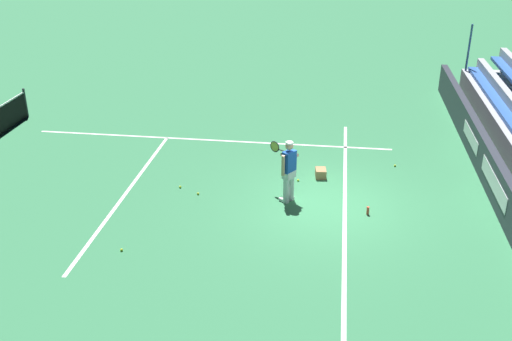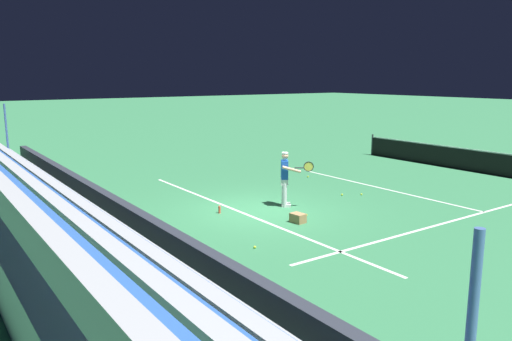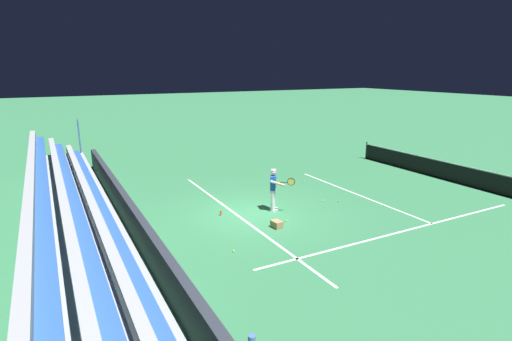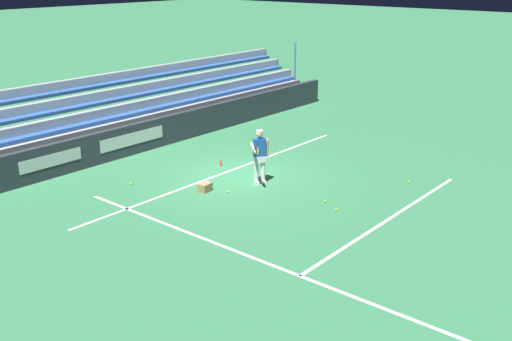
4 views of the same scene
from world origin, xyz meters
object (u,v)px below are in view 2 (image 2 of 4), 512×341
object	(u,v)px
ball_box_cardboard	(298,218)
tennis_net	(470,160)
tennis_ball_midcourt	(361,194)
tennis_ball_near_player	(308,177)
tennis_ball_far_left	(342,195)
tennis_ball_far_right	(255,247)
tennis_player	(285,178)
tennis_ball_on_baseline	(306,215)
water_bottle	(219,210)

from	to	relation	value
ball_box_cardboard	tennis_net	xyz separation A→B (m)	(-1.71, 11.01, 0.36)
tennis_ball_midcourt	tennis_net	distance (m)	7.16
ball_box_cardboard	tennis_ball_near_player	bearing A→B (deg)	136.51
tennis_ball_near_player	tennis_ball_far_left	distance (m)	3.24
ball_box_cardboard	tennis_ball_midcourt	distance (m)	4.08
tennis_ball_far_right	tennis_ball_midcourt	bearing A→B (deg)	110.80
tennis_player	tennis_net	world-z (taller)	tennis_player
ball_box_cardboard	tennis_ball_on_baseline	world-z (taller)	ball_box_cardboard
tennis_ball_on_baseline	tennis_net	xyz separation A→B (m)	(-1.35, 10.38, 0.46)
tennis_player	tennis_net	xyz separation A→B (m)	(-0.10, 10.19, -0.40)
tennis_ball_far_right	water_bottle	bearing A→B (deg)	163.79
ball_box_cardboard	water_bottle	xyz separation A→B (m)	(-2.09, -1.29, -0.02)
tennis_ball_far_right	tennis_ball_near_player	xyz separation A→B (m)	(-5.70, 6.61, 0.00)
tennis_ball_near_player	tennis_ball_far_left	world-z (taller)	same
ball_box_cardboard	tennis_net	bearing A→B (deg)	98.83
tennis_ball_on_baseline	tennis_net	world-z (taller)	tennis_net
tennis_player	tennis_net	size ratio (longest dim) A/B	0.15
tennis_ball_on_baseline	tennis_ball_far_left	bearing A→B (deg)	114.83
tennis_net	tennis_ball_on_baseline	bearing A→B (deg)	-82.59
tennis_player	tennis_ball_on_baseline	bearing A→B (deg)	-8.68
tennis_ball_far_left	water_bottle	bearing A→B (deg)	-96.12
ball_box_cardboard	tennis_ball_far_left	bearing A→B (deg)	115.82
tennis_ball_far_left	water_bottle	world-z (taller)	water_bottle
tennis_ball_far_right	tennis_ball_near_player	world-z (taller)	same
tennis_ball_on_baseline	water_bottle	distance (m)	2.58
tennis_ball_far_right	tennis_ball_far_left	bearing A→B (deg)	115.75
tennis_ball_far_left	tennis_ball_near_player	bearing A→B (deg)	159.99
tennis_ball_on_baseline	tennis_ball_far_left	distance (m)	2.93
tennis_ball_on_baseline	water_bottle	xyz separation A→B (m)	(-1.72, -1.92, 0.08)
tennis_ball_on_baseline	water_bottle	bearing A→B (deg)	-131.89
ball_box_cardboard	tennis_ball_on_baseline	size ratio (longest dim) A/B	6.06
tennis_ball_near_player	tennis_net	bearing A→B (deg)	66.10
ball_box_cardboard	tennis_ball_midcourt	bearing A→B (deg)	107.89
tennis_player	tennis_ball_far_right	world-z (taller)	tennis_player
tennis_ball_near_player	tennis_player	bearing A→B (deg)	-49.75
water_bottle	tennis_net	size ratio (longest dim) A/B	0.02
tennis_ball_midcourt	tennis_ball_far_left	bearing A→B (deg)	-119.85
ball_box_cardboard	tennis_ball_far_right	world-z (taller)	ball_box_cardboard
ball_box_cardboard	tennis_ball_near_player	size ratio (longest dim) A/B	6.06
tennis_ball_on_baseline	tennis_ball_near_player	world-z (taller)	same
ball_box_cardboard	tennis_ball_far_right	bearing A→B (deg)	-64.37
tennis_ball_far_left	tennis_player	bearing A→B (deg)	-90.33
tennis_ball_on_baseline	tennis_ball_midcourt	xyz separation A→B (m)	(-0.89, 3.26, 0.00)
tennis_player	tennis_ball_on_baseline	size ratio (longest dim) A/B	25.98
tennis_player	tennis_ball_midcourt	world-z (taller)	tennis_player
tennis_ball_far_left	tennis_net	size ratio (longest dim) A/B	0.01
tennis_ball_on_baseline	tennis_net	size ratio (longest dim) A/B	0.01
tennis_ball_far_right	tennis_player	bearing A→B (deg)	131.38
water_bottle	tennis_net	distance (m)	12.32
tennis_ball_far_left	tennis_net	distance (m)	7.74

